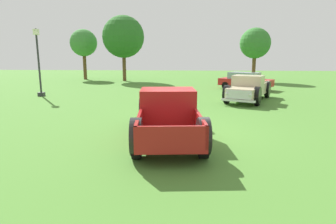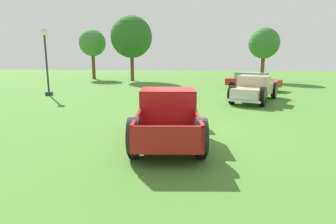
% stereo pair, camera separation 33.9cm
% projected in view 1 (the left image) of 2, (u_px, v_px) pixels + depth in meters
% --- Properties ---
extents(ground_plane, '(80.00, 80.00, 0.00)m').
position_uv_depth(ground_plane, '(186.00, 133.00, 10.02)').
color(ground_plane, '#477A2D').
extents(pickup_truck_foreground, '(2.45, 5.38, 1.60)m').
position_uv_depth(pickup_truck_foreground, '(168.00, 114.00, 9.52)').
color(pickup_truck_foreground, maroon).
rests_on(pickup_truck_foreground, ground_plane).
extents(pickup_truck_behind_left, '(3.58, 5.20, 1.51)m').
position_uv_depth(pickup_truck_behind_left, '(247.00, 89.00, 16.69)').
color(pickup_truck_behind_left, '#C6B793').
rests_on(pickup_truck_behind_left, ground_plane).
extents(sedan_distant_a, '(4.22, 3.51, 1.33)m').
position_uv_depth(sedan_distant_a, '(245.00, 80.00, 22.44)').
color(sedan_distant_a, '#B21E1E').
rests_on(sedan_distant_a, ground_plane).
extents(lamp_post_near, '(0.36, 0.36, 4.34)m').
position_uv_depth(lamp_post_near, '(39.00, 61.00, 18.48)').
color(lamp_post_near, '#2D2D33').
rests_on(lamp_post_near, ground_plane).
extents(oak_tree_east, '(2.88, 2.88, 5.37)m').
position_uv_depth(oak_tree_east, '(84.00, 43.00, 30.93)').
color(oak_tree_east, brown).
rests_on(oak_tree_east, ground_plane).
extents(oak_tree_west, '(3.02, 3.02, 5.31)m').
position_uv_depth(oak_tree_west, '(255.00, 43.00, 28.60)').
color(oak_tree_west, brown).
rests_on(oak_tree_west, ground_plane).
extents(oak_tree_center, '(4.21, 4.21, 6.56)m').
position_uv_depth(oak_tree_center, '(123.00, 37.00, 28.95)').
color(oak_tree_center, brown).
rests_on(oak_tree_center, ground_plane).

